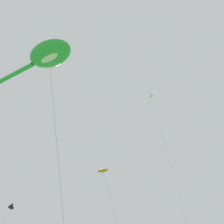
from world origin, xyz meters
TOP-DOWN VIEW (x-y plane):
  - big_show_kite at (-4.94, 10.16)m, footprint 5.56×8.23m
  - small_kite_streamer_purple at (11.86, 13.58)m, footprint 1.17×4.45m
  - small_kite_stunt_black at (1.61, 28.40)m, footprint 3.08×1.57m
  - small_kite_tiny_distant at (6.48, 17.09)m, footprint 3.81×2.95m

SIDE VIEW (x-z plane):
  - small_kite_stunt_black at x=1.61m, z-range 5.57..17.63m
  - small_kite_tiny_distant at x=6.48m, z-range 6.62..20.44m
  - big_show_kite at x=-4.94m, z-range 8.45..26.42m
  - small_kite_streamer_purple at x=11.86m, z-range 12.11..37.89m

